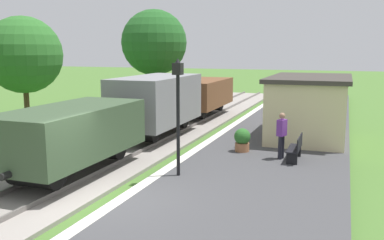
% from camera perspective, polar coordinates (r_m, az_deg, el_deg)
% --- Properties ---
extents(ground_plane, '(160.00, 160.00, 0.00)m').
position_cam_1_polar(ground_plane, '(11.93, -11.34, -11.39)').
color(ground_plane, '#47702D').
extents(platform_slab, '(6.00, 60.00, 0.25)m').
position_cam_1_polar(platform_slab, '(10.66, 3.90, -13.08)').
color(platform_slab, '#424244').
rests_on(platform_slab, ground).
extents(platform_edge_stripe, '(0.36, 60.00, 0.01)m').
position_cam_1_polar(platform_edge_stripe, '(11.64, -9.67, -10.53)').
color(platform_edge_stripe, silver).
rests_on(platform_edge_stripe, platform_slab).
extents(track_ballast, '(3.80, 60.00, 0.12)m').
position_cam_1_polar(track_ballast, '(13.26, -20.37, -9.38)').
color(track_ballast, gray).
rests_on(track_ballast, ground).
extents(rail_near, '(0.07, 60.00, 0.14)m').
position_cam_1_polar(rail_near, '(12.78, -17.91, -9.33)').
color(rail_near, slate).
rests_on(rail_near, track_ballast).
extents(rail_far, '(0.07, 60.00, 0.14)m').
position_cam_1_polar(rail_far, '(13.68, -22.73, -8.37)').
color(rail_far, slate).
rests_on(rail_far, track_ballast).
extents(freight_train, '(2.50, 19.40, 2.72)m').
position_cam_1_polar(freight_train, '(19.93, -4.78, 1.67)').
color(freight_train, '#384C33').
rests_on(freight_train, rail_near).
extents(station_hut, '(3.50, 5.80, 2.78)m').
position_cam_1_polar(station_hut, '(19.90, 15.55, 1.76)').
color(station_hut, beige).
rests_on(station_hut, platform_slab).
extents(bench_near_hut, '(0.42, 1.50, 0.91)m').
position_cam_1_polar(bench_near_hut, '(15.67, 13.89, -3.66)').
color(bench_near_hut, black).
rests_on(bench_near_hut, platform_slab).
extents(person_waiting, '(0.35, 0.44, 1.71)m').
position_cam_1_polar(person_waiting, '(15.70, 12.01, -1.84)').
color(person_waiting, black).
rests_on(person_waiting, platform_slab).
extents(potted_planter, '(0.64, 0.64, 0.92)m').
position_cam_1_polar(potted_planter, '(16.69, 6.80, -2.64)').
color(potted_planter, '#9E6642').
rests_on(potted_planter, platform_slab).
extents(lamp_post_near, '(0.28, 0.28, 3.70)m').
position_cam_1_polar(lamp_post_near, '(13.07, -1.91, 3.29)').
color(lamp_post_near, black).
rests_on(lamp_post_near, platform_slab).
extents(tree_trackside_far, '(4.01, 4.01, 5.94)m').
position_cam_1_polar(tree_trackside_far, '(23.93, -21.80, 8.16)').
color(tree_trackside_far, '#4C3823').
rests_on(tree_trackside_far, ground).
extents(tree_field_left, '(4.41, 4.41, 6.88)m').
position_cam_1_polar(tree_field_left, '(29.01, -5.13, 10.37)').
color(tree_field_left, '#4C3823').
rests_on(tree_field_left, ground).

